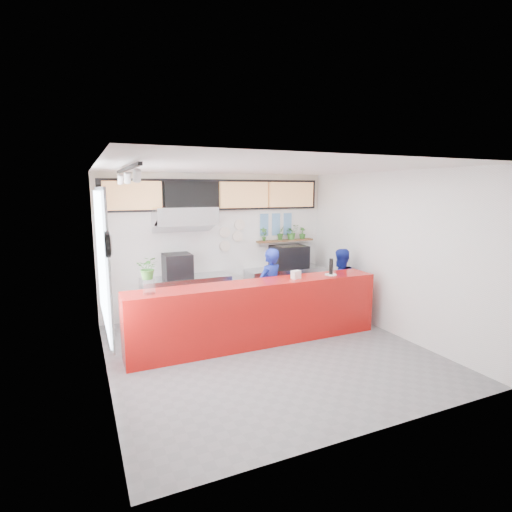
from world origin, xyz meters
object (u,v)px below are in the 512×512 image
object	(u,v)px
staff_right	(340,284)
pepper_mill	(331,266)
espresso_machine	(289,257)
staff_center	(270,289)
panini_oven	(177,266)
service_counter	(258,313)

from	to	relation	value
staff_right	pepper_mill	bearing A→B (deg)	42.51
espresso_machine	staff_center	distance (m)	1.67
panini_oven	staff_right	bearing A→B (deg)	-22.11
service_counter	staff_right	bearing A→B (deg)	14.12
panini_oven	pepper_mill	distance (m)	3.06
staff_right	espresso_machine	bearing A→B (deg)	-68.73
espresso_machine	pepper_mill	xyz separation A→B (m)	(-0.13, -1.84, 0.11)
service_counter	pepper_mill	xyz separation A→B (m)	(1.47, -0.04, 0.71)
panini_oven	service_counter	bearing A→B (deg)	-61.16
service_counter	panini_oven	distance (m)	2.13
panini_oven	staff_right	distance (m)	3.34
panini_oven	espresso_machine	distance (m)	2.56
service_counter	panini_oven	xyz separation A→B (m)	(-0.97, 1.80, 0.59)
service_counter	staff_center	bearing A→B (deg)	48.56
staff_right	pepper_mill	xyz separation A→B (m)	(-0.62, -0.57, 0.52)
espresso_machine	panini_oven	bearing A→B (deg)	-177.53
staff_center	pepper_mill	distance (m)	1.23
service_counter	espresso_machine	bearing A→B (deg)	48.47
staff_center	pepper_mill	world-z (taller)	staff_center
panini_oven	staff_right	world-z (taller)	staff_right
panini_oven	staff_center	world-z (taller)	staff_center
service_counter	espresso_machine	distance (m)	2.48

